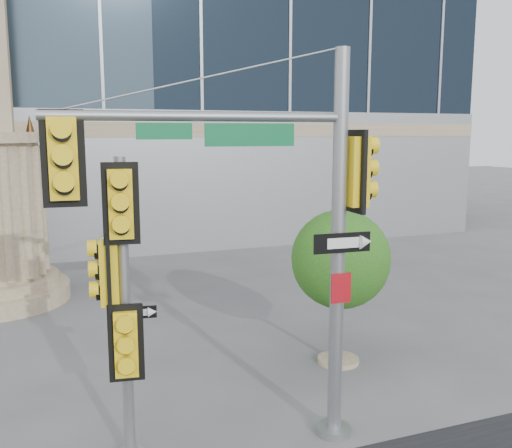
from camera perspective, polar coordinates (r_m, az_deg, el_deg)
name	(u,v)px	position (r m, az deg, el deg)	size (l,w,h in m)	color
ground	(300,396)	(11.65, 4.47, -16.77)	(120.00, 120.00, 0.00)	#545456
main_signal_pole	(271,207)	(8.77, 1.51, 1.72)	(4.94, 0.74, 6.38)	slate
secondary_signal_pole	(121,289)	(8.73, -13.38, -6.39)	(0.82, 0.69, 4.74)	slate
street_tree	(342,263)	(12.60, 8.58, -3.89)	(2.21, 2.16, 3.44)	gray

